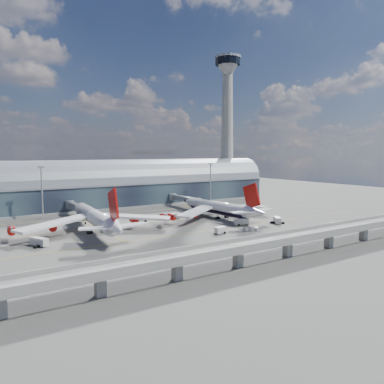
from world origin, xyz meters
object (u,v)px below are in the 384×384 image
service_truck_5 (174,216)px  cargo_train_0 (130,263)px  floodlight_mast_right (211,182)px  service_truck_4 (142,218)px  control_tower (227,126)px  floodlight_mast_left (42,191)px  cargo_train_2 (337,224)px  service_truck_2 (242,222)px  airliner_left (96,218)px  airliner_right (219,208)px  service_truck_0 (39,242)px  cargo_train_1 (249,229)px  service_truck_1 (220,230)px  service_truck_3 (277,220)px

service_truck_5 → cargo_train_0: size_ratio=0.56×
floodlight_mast_right → service_truck_4: bearing=-153.4°
control_tower → service_truck_4: 124.73m
floodlight_mast_left → floodlight_mast_right: same height
floodlight_mast_left → cargo_train_2: bearing=-40.6°
service_truck_2 → service_truck_5: size_ratio=1.29×
cargo_train_2 → floodlight_mast_left: bearing=47.1°
airliner_left → airliner_right: (62.45, 0.21, -0.93)m
service_truck_4 → cargo_train_0: 69.91m
airliner_right → service_truck_5: (-20.09, 9.80, -3.64)m
control_tower → service_truck_4: (-97.53, -59.36, -50.21)m
floodlight_mast_left → service_truck_5: floodlight_mast_left is taller
floodlight_mast_right → airliner_left: bearing=-153.7°
control_tower → service_truck_0: (-147.26, -82.51, -50.10)m
airliner_right → cargo_train_1: bearing=-108.2°
airliner_left → service_truck_1: size_ratio=13.87×
airliner_left → cargo_train_2: 102.82m
control_tower → service_truck_0: control_tower is taller
airliner_left → cargo_train_2: (92.17, -45.31, -4.93)m
control_tower → airliner_left: size_ratio=1.52×
service_truck_0 → service_truck_5: 69.46m
floodlight_mast_right → cargo_train_2: floodlight_mast_right is taller
floodlight_mast_right → airliner_left: floodlight_mast_right is taller
service_truck_5 → cargo_train_1: (10.97, -41.83, -0.55)m
airliner_right → service_truck_5: airliner_right is taller
floodlight_mast_left → service_truck_1: 90.23m
service_truck_5 → cargo_train_0: bearing=169.7°
airliner_left → cargo_train_0: 50.18m
cargo_train_0 → cargo_train_2: size_ratio=1.19×
airliner_right → service_truck_4: airliner_right is taller
airliner_left → service_truck_5: airliner_left is taller
service_truck_2 → cargo_train_1: bearing=156.3°
airliner_left → service_truck_2: (59.83, -19.53, -4.55)m
floodlight_mast_left → service_truck_2: size_ratio=3.49×
service_truck_1 → cargo_train_0: bearing=106.3°
service_truck_2 → service_truck_3: service_truck_3 is taller
floodlight_mast_right → control_tower: bearing=38.7°
service_truck_0 → service_truck_1: service_truck_0 is taller
service_truck_0 → service_truck_3: size_ratio=1.15×
service_truck_5 → cargo_train_0: 77.29m
control_tower → floodlight_mast_right: size_ratio=4.01×
floodlight_mast_right → service_truck_0: bearing=-154.1°
service_truck_4 → cargo_train_2: bearing=-17.8°
service_truck_3 → floodlight_mast_right: bearing=112.5°
service_truck_0 → cargo_train_0: 42.06m
service_truck_0 → service_truck_3: service_truck_3 is taller
floodlight_mast_right → service_truck_4: size_ratio=4.80×
service_truck_3 → cargo_train_2: service_truck_3 is taller
airliner_left → airliner_right: bearing=5.2°
floodlight_mast_right → cargo_train_1: 84.18m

